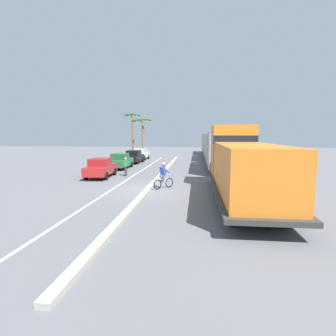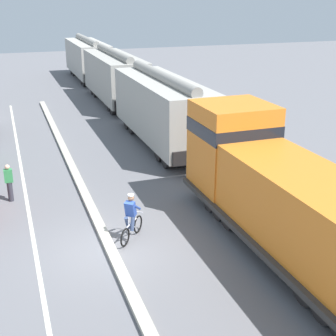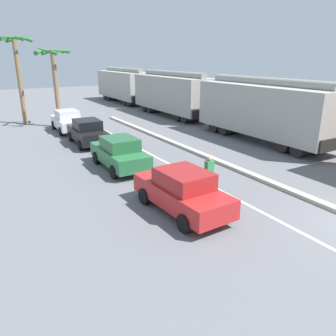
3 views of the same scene
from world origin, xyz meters
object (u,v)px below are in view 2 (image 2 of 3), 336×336
(locomotive, at_px, (280,196))
(cyclist, at_px, (131,218))
(hopper_car_lead, at_px, (163,109))
(hopper_car_trailing, at_px, (88,59))
(pedestrian_by_cars, at_px, (9,182))
(hopper_car_middle, at_px, (115,77))

(locomotive, height_order, cyclist, locomotive)
(locomotive, xyz_separation_m, hopper_car_lead, (-0.00, 12.16, 0.28))
(locomotive, bearing_deg, hopper_car_lead, 90.00)
(cyclist, bearing_deg, hopper_car_lead, 65.45)
(hopper_car_trailing, bearing_deg, cyclist, -97.94)
(hopper_car_lead, height_order, pedestrian_by_cars, hopper_car_lead)
(hopper_car_middle, distance_m, hopper_car_trailing, 11.60)
(cyclist, bearing_deg, hopper_car_trailing, 82.06)
(locomotive, xyz_separation_m, hopper_car_trailing, (-0.00, 35.36, 0.28))
(hopper_car_trailing, relative_size, cyclist, 6.18)
(locomotive, xyz_separation_m, pedestrian_by_cars, (-8.56, 6.81, -0.95))
(hopper_car_lead, relative_size, pedestrian_by_cars, 6.54)
(hopper_car_lead, distance_m, hopper_car_trailing, 23.20)
(locomotive, distance_m, pedestrian_by_cars, 10.98)
(cyclist, bearing_deg, pedestrian_by_cars, 128.74)
(hopper_car_lead, height_order, hopper_car_trailing, same)
(hopper_car_trailing, bearing_deg, locomotive, -90.00)
(cyclist, bearing_deg, locomotive, -22.68)
(hopper_car_trailing, xyz_separation_m, pedestrian_by_cars, (-8.56, -28.55, -1.23))
(locomotive, distance_m, cyclist, 5.15)
(hopper_car_lead, bearing_deg, hopper_car_trailing, 90.00)
(hopper_car_trailing, relative_size, pedestrian_by_cars, 6.54)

